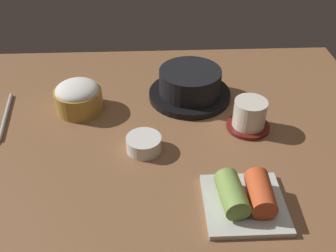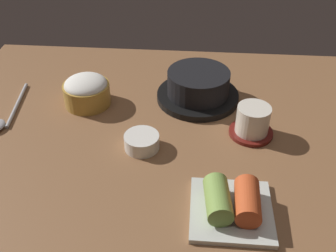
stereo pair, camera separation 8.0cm
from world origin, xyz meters
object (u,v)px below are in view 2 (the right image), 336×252
tea_cup_with_saucer (252,122)px  spoon (4,118)px  stone_pot (198,87)px  kimchi_plate (232,204)px  banchan_cup_center (142,141)px  rice_bowl (87,90)px

tea_cup_with_saucer → spoon: tea_cup_with_saucer is taller
stone_pot → kimchi_plate: (6.29, -34.30, -1.30)cm
banchan_cup_center → spoon: banchan_cup_center is taller
stone_pot → kimchi_plate: bearing=-79.6°
rice_bowl → kimchi_plate: size_ratio=0.78×
tea_cup_with_saucer → kimchi_plate: tea_cup_with_saucer is taller
stone_pot → rice_bowl: 25.70cm
tea_cup_with_saucer → banchan_cup_center: bearing=-164.2°
tea_cup_with_saucer → spoon: bearing=179.4°
stone_pot → banchan_cup_center: 21.74cm
banchan_cup_center → kimchi_plate: bearing=-42.3°
rice_bowl → banchan_cup_center: rice_bowl is taller
banchan_cup_center → spoon: (-31.46, 6.79, -1.03)cm
tea_cup_with_saucer → kimchi_plate: 22.37cm
rice_bowl → spoon: 18.89cm
tea_cup_with_saucer → banchan_cup_center: (-22.16, -6.25, -1.58)cm
stone_pot → kimchi_plate: stone_pot is taller
banchan_cup_center → spoon: 32.20cm
rice_bowl → kimchi_plate: (31.67, -30.35, -1.42)cm
kimchi_plate → spoon: bearing=155.3°
tea_cup_with_saucer → rice_bowl: bearing=166.8°
rice_bowl → spoon: rice_bowl is taller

